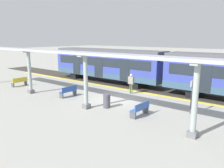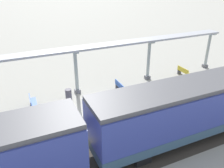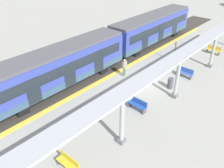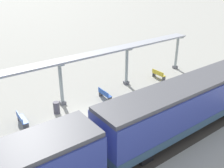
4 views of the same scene
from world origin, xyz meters
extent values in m
plane|color=#9F9D94|center=(0.00, 0.00, 0.00)|extent=(176.00, 176.00, 0.00)
cube|color=yellow|center=(-3.20, 0.00, 0.00)|extent=(0.50, 36.14, 0.01)
cube|color=#38332D|center=(-5.05, 0.00, 0.00)|extent=(3.20, 48.14, 0.01)
cube|color=#33429D|center=(-5.05, -5.11, 1.94)|extent=(2.60, 13.19, 2.60)
cube|color=#34516D|center=(-5.05, -5.11, 0.92)|extent=(2.63, 13.21, 0.55)
cube|color=#515156|center=(-5.05, -5.11, 3.36)|extent=(2.39, 13.19, 0.24)
cube|color=#1E262D|center=(-3.74, -5.11, 2.25)|extent=(0.03, 12.14, 0.84)
cube|color=#1E262D|center=(-3.74, -8.41, 1.69)|extent=(0.04, 1.10, 2.00)
cube|color=#1E262D|center=(-3.74, -5.11, 1.69)|extent=(0.04, 1.10, 2.00)
cube|color=#1E262D|center=(-3.74, -1.82, 1.69)|extent=(0.04, 1.10, 2.00)
cube|color=black|center=(-5.05, -0.89, 0.32)|extent=(2.21, 0.90, 0.64)
cube|color=black|center=(-5.05, -9.34, 0.32)|extent=(2.21, 0.90, 0.64)
cube|color=#1E262D|center=(-3.74, 5.38, 1.69)|extent=(0.04, 1.10, 2.00)
cube|color=slate|center=(3.00, -13.84, 0.15)|extent=(0.44, 0.44, 0.30)
cylinder|color=#98A3A0|center=(3.00, -13.84, 1.90)|extent=(0.28, 0.28, 3.19)
cube|color=#98A3A0|center=(3.00, -13.84, 3.55)|extent=(1.10, 0.36, 0.12)
cube|color=slate|center=(3.00, -6.83, 0.15)|extent=(0.44, 0.44, 0.30)
cylinder|color=#98A3A0|center=(3.00, -6.83, 1.90)|extent=(0.28, 0.28, 3.19)
cube|color=#98A3A0|center=(3.00, -6.83, 3.55)|extent=(1.10, 0.36, 0.12)
cube|color=slate|center=(3.00, -0.12, 0.15)|extent=(0.44, 0.44, 0.30)
cylinder|color=#98A3A0|center=(3.00, -0.12, 1.90)|extent=(0.28, 0.28, 3.19)
cube|color=#98A3A0|center=(3.00, -0.12, 3.55)|extent=(1.10, 0.36, 0.12)
cube|color=#A8AAB2|center=(3.00, 0.03, 3.69)|extent=(1.20, 28.55, 0.16)
cube|color=gold|center=(2.10, -10.34, 0.44)|extent=(1.50, 0.44, 0.04)
cube|color=gold|center=(2.10, -10.15, 0.66)|extent=(1.50, 0.06, 0.40)
cube|color=#4C4C51|center=(2.77, -10.34, 0.21)|extent=(0.10, 0.40, 0.42)
cube|color=#4C4C51|center=(1.43, -10.34, 0.21)|extent=(0.10, 0.40, 0.42)
cube|color=#244CA3|center=(1.73, -3.48, 0.44)|extent=(1.51, 0.48, 0.04)
cube|color=#244CA3|center=(1.74, -3.29, 0.66)|extent=(1.50, 0.10, 0.40)
cube|color=#4C4C51|center=(2.40, -3.49, 0.21)|extent=(0.11, 0.40, 0.42)
cube|color=#4C4C51|center=(1.06, -3.46, 0.21)|extent=(0.11, 0.40, 0.42)
cube|color=#3459AC|center=(2.03, 3.47, 0.44)|extent=(1.52, 0.50, 0.04)
cube|color=#3459AC|center=(2.04, 3.66, 0.66)|extent=(1.50, 0.12, 0.40)
cube|color=#4C4C51|center=(2.70, 3.44, 0.21)|extent=(0.12, 0.40, 0.42)
cube|color=#4C4C51|center=(1.37, 3.49, 0.21)|extent=(0.12, 0.40, 0.42)
cylinder|color=#4C4853|center=(2.03, 0.86, 0.47)|extent=(0.48, 0.48, 0.94)
cylinder|color=#526B40|center=(-2.24, 0.03, 0.42)|extent=(0.11, 0.11, 0.84)
cylinder|color=#526B40|center=(-2.24, -0.14, 0.42)|extent=(0.11, 0.11, 0.84)
cube|color=gray|center=(-2.24, -0.05, 1.16)|extent=(0.23, 0.50, 0.63)
sphere|color=beige|center=(-2.24, -0.05, 1.59)|extent=(0.23, 0.23, 0.23)
camera|label=1|loc=(13.25, 10.36, 4.69)|focal=36.10mm
camera|label=2|loc=(-13.68, 4.34, 8.98)|focal=37.52mm
camera|label=3|loc=(9.68, -15.29, 10.71)|focal=37.96mm
camera|label=4|loc=(-14.00, 7.45, 10.19)|focal=40.68mm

